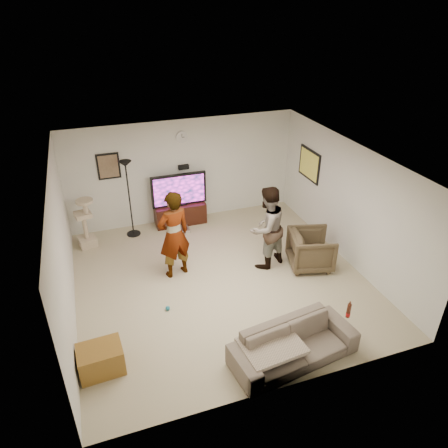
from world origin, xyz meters
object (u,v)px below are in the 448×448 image
object	(u,v)px
tv_stand	(180,214)
armchair	(311,250)
tv	(179,190)
side_table	(101,359)
beer_bottle	(349,311)
floor_lamp	(130,199)
cat_tree	(84,223)
sofa	(294,345)
person_left	(174,235)
person_right	(267,228)

from	to	relation	value
tv_stand	armchair	bearing A→B (deg)	-51.77
tv_stand	tv	size ratio (longest dim) A/B	0.93
tv_stand	side_table	xyz separation A→B (m)	(-2.22, -4.07, -0.04)
beer_bottle	floor_lamp	bearing A→B (deg)	120.08
tv	cat_tree	world-z (taller)	tv
beer_bottle	sofa	bearing A→B (deg)	180.00
tv	floor_lamp	world-z (taller)	floor_lamp
cat_tree	beer_bottle	size ratio (longest dim) A/B	4.60
armchair	side_table	size ratio (longest dim) A/B	1.32
person_left	armchair	world-z (taller)	person_left
person_left	side_table	distance (m)	2.70
cat_tree	side_table	distance (m)	3.75
tv	floor_lamp	bearing A→B (deg)	-171.89
sofa	side_table	world-z (taller)	sofa
tv_stand	cat_tree	xyz separation A→B (m)	(-2.22, -0.34, 0.32)
tv_stand	sofa	size ratio (longest dim) A/B	0.62
tv	beer_bottle	bearing A→B (deg)	-72.61
person_left	sofa	xyz separation A→B (m)	(1.19, -2.77, -0.62)
tv	armchair	world-z (taller)	tv
tv	person_right	bearing A→B (deg)	-61.88
person_left	person_right	xyz separation A→B (m)	(1.83, -0.28, -0.03)
person_right	beer_bottle	size ratio (longest dim) A/B	7.00
floor_lamp	side_table	distance (m)	4.10
side_table	cat_tree	bearing A→B (deg)	90.07
tv_stand	side_table	size ratio (longest dim) A/B	1.89
cat_tree	sofa	xyz separation A→B (m)	(2.82, -4.47, -0.29)
tv_stand	person_right	distance (m)	2.69
side_table	armchair	bearing A→B (deg)	18.14
tv	person_left	distance (m)	2.11
tv_stand	sofa	distance (m)	4.84
sofa	armchair	size ratio (longest dim) A/B	2.30
beer_bottle	side_table	xyz separation A→B (m)	(-3.72, 0.73, -0.48)
person_right	beer_bottle	distance (m)	2.51
sofa	person_left	bearing A→B (deg)	105.13
cat_tree	beer_bottle	distance (m)	5.82
person_left	sofa	bearing A→B (deg)	97.55
floor_lamp	person_right	world-z (taller)	floor_lamp
floor_lamp	beer_bottle	world-z (taller)	floor_lamp
person_right	beer_bottle	bearing A→B (deg)	74.54
person_left	side_table	xyz separation A→B (m)	(-1.63, -2.04, -0.69)
tv_stand	person_left	distance (m)	2.21
cat_tree	armchair	world-z (taller)	cat_tree
armchair	cat_tree	bearing A→B (deg)	76.31
person_left	armchair	size ratio (longest dim) A/B	2.12
person_right	tv_stand	bearing A→B (deg)	-83.48
cat_tree	person_right	world-z (taller)	person_right
tv	beer_bottle	distance (m)	5.04
person_right	cat_tree	bearing A→B (deg)	-51.38
tv	armchair	xyz separation A→B (m)	(2.10, -2.66, -0.51)
tv	side_table	size ratio (longest dim) A/B	2.03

